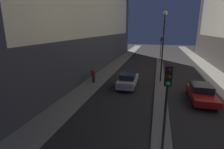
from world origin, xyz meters
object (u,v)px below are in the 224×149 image
traffic_light_near (167,92)px  pedestrian_on_left_sidewalk (93,76)px  car_left_lane (128,80)px  traffic_light_mid (161,44)px  car_right_lane (202,93)px  street_lamp (163,37)px

traffic_light_near → pedestrian_on_left_sidewalk: (-7.47, 10.37, -2.49)m
traffic_light_near → car_left_lane: 10.94m
traffic_light_mid → pedestrian_on_left_sidewalk: 17.06m
traffic_light_near → pedestrian_on_left_sidewalk: bearing=125.8°
car_right_lane → traffic_light_mid: bearing=101.0°
traffic_light_near → traffic_light_mid: 25.51m
traffic_light_near → street_lamp: size_ratio=0.57×
street_lamp → car_right_lane: 7.34m
street_lamp → car_left_lane: 6.20m
car_left_lane → car_right_lane: size_ratio=0.95×
car_right_lane → pedestrian_on_left_sidewalk: bearing=167.8°
car_right_lane → pedestrian_on_left_sidewalk: pedestrian_on_left_sidewalk is taller
traffic_light_near → car_right_lane: size_ratio=0.97×
traffic_light_near → street_lamp: (0.00, 12.68, 1.85)m
pedestrian_on_left_sidewalk → traffic_light_mid: bearing=63.7°
street_lamp → car_left_lane: street_lamp is taller
car_left_lane → car_right_lane: bearing=-16.7°
car_right_lane → street_lamp: bearing=126.2°
traffic_light_near → pedestrian_on_left_sidewalk: 13.02m
car_left_lane → pedestrian_on_left_sidewalk: bearing=175.6°
street_lamp → car_right_lane: street_lamp is taller
traffic_light_near → pedestrian_on_left_sidewalk: traffic_light_near is taller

